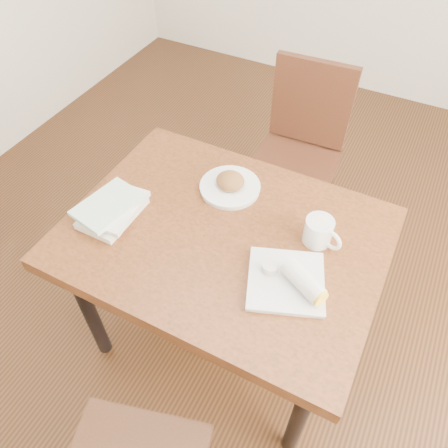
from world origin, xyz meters
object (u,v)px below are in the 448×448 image
at_px(book_stack, 112,209).
at_px(coffee_mug, 319,231).
at_px(table, 224,248).
at_px(plate_scone, 230,185).
at_px(chair_far, 300,144).
at_px(plate_burrito, 291,281).

bearing_deg(book_stack, coffee_mug, 17.58).
relative_size(table, plate_scone, 4.72).
xyz_separation_m(table, book_stack, (-0.41, -0.11, 0.12)).
xyz_separation_m(chair_far, coffee_mug, (0.32, -0.75, 0.25)).
distance_m(chair_far, coffee_mug, 0.85).
bearing_deg(table, plate_scone, 111.18).
xyz_separation_m(table, plate_scone, (-0.08, 0.21, 0.11)).
bearing_deg(book_stack, plate_burrito, 0.70).
xyz_separation_m(table, plate_burrito, (0.30, -0.10, 0.11)).
height_order(table, plate_scone, plate_scone).
xyz_separation_m(plate_scone, plate_burrito, (0.38, -0.32, 0.00)).
distance_m(table, book_stack, 0.44).
distance_m(table, plate_scone, 0.25).
xyz_separation_m(chair_far, plate_burrito, (0.30, -0.97, 0.23)).
relative_size(chair_far, plate_scone, 3.96).
bearing_deg(chair_far, table, -89.79).
bearing_deg(table, plate_burrito, -18.71).
bearing_deg(book_stack, chair_far, 67.45).
bearing_deg(book_stack, plate_scone, 44.84).
bearing_deg(chair_far, plate_burrito, -72.80).
bearing_deg(coffee_mug, table, -159.08).
height_order(chair_far, plate_burrito, chair_far).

